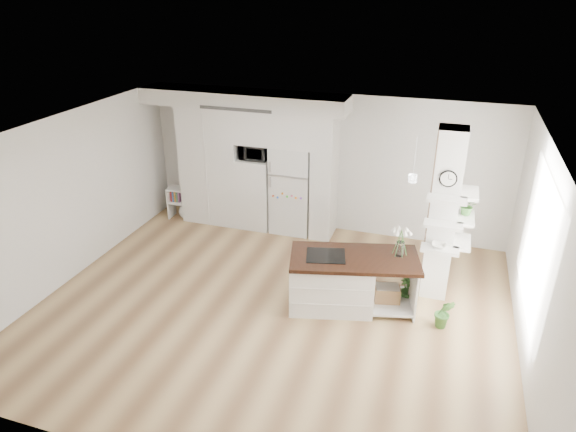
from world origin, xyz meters
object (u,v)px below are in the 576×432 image
refrigerator (293,189)px  bookshelf (184,205)px  floor_plant_a (444,313)px  kitchen_island (339,280)px

refrigerator → bookshelf: bearing=-175.5°
refrigerator → bookshelf: (-2.32, -0.18, -0.58)m
bookshelf → floor_plant_a: size_ratio=1.35×
kitchen_island → floor_plant_a: (1.56, -0.09, -0.20)m
kitchen_island → floor_plant_a: kitchen_island is taller
floor_plant_a → bookshelf: bearing=157.6°
kitchen_island → floor_plant_a: bearing=-17.4°
kitchen_island → floor_plant_a: 1.58m
refrigerator → floor_plant_a: (3.02, -2.38, -0.63)m
refrigerator → kitchen_island: size_ratio=0.85×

